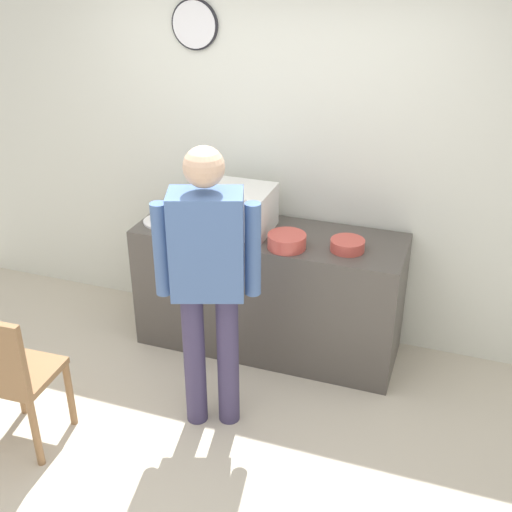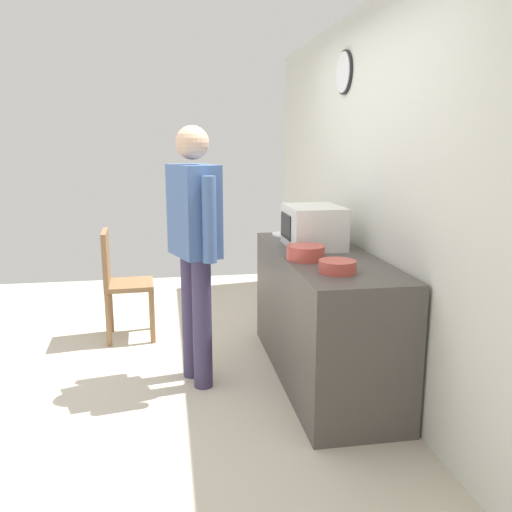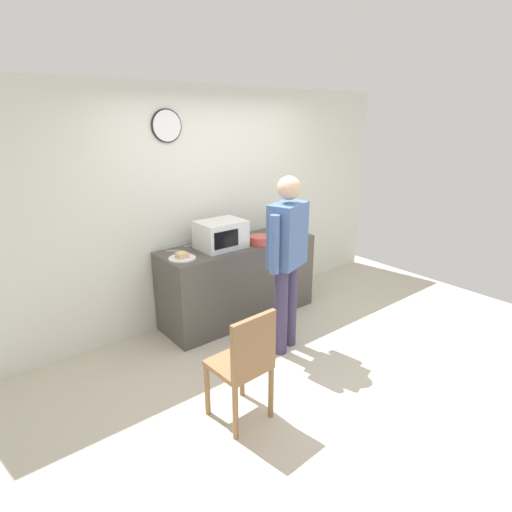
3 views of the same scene
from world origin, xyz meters
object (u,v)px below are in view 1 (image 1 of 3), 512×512
at_px(microwave, 235,208).
at_px(cereal_bowl, 287,241).
at_px(wooden_chair, 10,374).
at_px(salad_bowl, 347,245).
at_px(person_standing, 208,273).
at_px(sandwich_plate, 163,220).
at_px(spoon_utensil, 221,210).
at_px(fork_utensil, 187,208).

distance_m(microwave, cereal_bowl, 0.46).
distance_m(microwave, wooden_chair, 1.74).
xyz_separation_m(salad_bowl, person_standing, (-0.62, -0.80, 0.10)).
distance_m(sandwich_plate, spoon_utensil, 0.45).
height_order(sandwich_plate, person_standing, person_standing).
bearing_deg(cereal_bowl, spoon_utensil, 145.47).
bearing_deg(sandwich_plate, cereal_bowl, -6.12).
distance_m(cereal_bowl, wooden_chair, 1.82).
relative_size(microwave, fork_utensil, 2.94).
xyz_separation_m(sandwich_plate, person_standing, (0.69, -0.81, 0.11)).
bearing_deg(sandwich_plate, salad_bowl, -0.32).
bearing_deg(sandwich_plate, microwave, 7.19).
height_order(person_standing, wooden_chair, person_standing).
xyz_separation_m(person_standing, wooden_chair, (-0.97, -0.59, -0.52)).
bearing_deg(person_standing, sandwich_plate, 130.72).
bearing_deg(microwave, sandwich_plate, -172.81).
xyz_separation_m(spoon_utensil, wooden_chair, (-0.58, -1.73, -0.39)).
xyz_separation_m(cereal_bowl, spoon_utensil, (-0.63, 0.44, -0.04)).
distance_m(sandwich_plate, salad_bowl, 1.32).
xyz_separation_m(fork_utensil, person_standing, (0.64, -1.08, 0.13)).
bearing_deg(wooden_chair, sandwich_plate, 78.92).
distance_m(sandwich_plate, fork_utensil, 0.28).
distance_m(cereal_bowl, person_standing, 0.75).
bearing_deg(salad_bowl, microwave, 174.75).
bearing_deg(person_standing, fork_utensil, 120.44).
height_order(sandwich_plate, salad_bowl, salad_bowl).
height_order(spoon_utensil, person_standing, person_standing).
relative_size(sandwich_plate, salad_bowl, 1.24).
bearing_deg(wooden_chair, spoon_utensil, 71.55).
bearing_deg(cereal_bowl, person_standing, -109.24).
distance_m(sandwich_plate, person_standing, 1.07).
relative_size(salad_bowl, wooden_chair, 0.23).
xyz_separation_m(sandwich_plate, fork_utensil, (0.06, 0.28, -0.01)).
relative_size(cereal_bowl, person_standing, 0.14).
height_order(salad_bowl, spoon_utensil, salad_bowl).
bearing_deg(spoon_utensil, salad_bowl, -18.76).
xyz_separation_m(spoon_utensil, person_standing, (0.39, -1.14, 0.13)).
xyz_separation_m(microwave, fork_utensil, (-0.46, 0.21, -0.15)).
relative_size(microwave, wooden_chair, 0.53).
height_order(spoon_utensil, wooden_chair, wooden_chair).
relative_size(salad_bowl, person_standing, 0.13).
xyz_separation_m(sandwich_plate, wooden_chair, (-0.27, -1.39, -0.40)).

